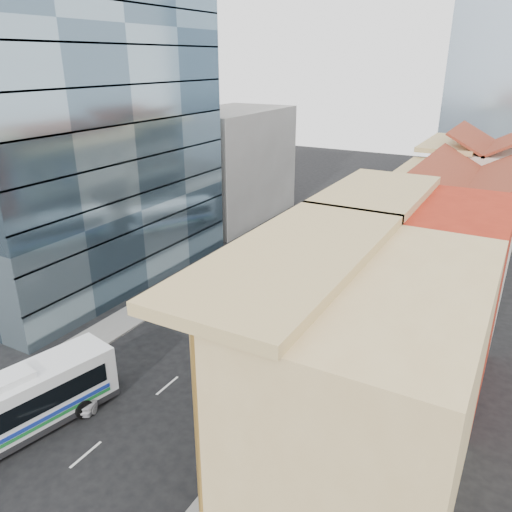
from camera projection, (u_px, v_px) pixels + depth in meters
The scene contains 14 objects.
ground at pixel (71, 467), 26.16m from camera, with size 200.00×200.00×0.00m, color black.
sidewalk_right at pixel (360, 323), 40.15m from camera, with size 3.00×90.00×0.15m, color slate.
sidewalk_left at pixel (189, 281), 47.84m from camera, with size 3.00×90.00×0.15m, color slate.
shophouse_tan at pixel (370, 403), 21.68m from camera, with size 8.00×14.00×12.00m, color #D3B579.
shophouse_red at pixel (427, 296), 31.42m from camera, with size 8.00×10.00×12.00m, color #AA2713.
shophouse_cream_near at pixel (450, 261), 39.50m from camera, with size 8.00×9.00×10.00m, color beige.
shophouse_cream_mid at pixel (467, 229), 46.81m from camera, with size 8.00×9.00×10.00m, color beige.
shophouse_cream_far at pixel (481, 199), 55.15m from camera, with size 8.00×12.00×11.00m, color beige.
office_tower at pixel (82, 119), 43.74m from camera, with size 12.00×26.00×30.00m, color #425868.
office_block_far at pixel (231, 165), 64.91m from camera, with size 10.00×18.00×14.00m, color gray.
bus_left_near at pixel (5, 410), 27.33m from camera, with size 2.94×12.53×4.02m, color white, non-canonical shape.
bus_left_far at pixel (305, 237), 54.45m from camera, with size 2.55×10.90×3.50m, color white, non-canonical shape.
bus_right at pixel (328, 292), 41.17m from camera, with size 2.93×12.52×4.02m, color white, non-canonical shape.
sedan_left at pixel (92, 388), 31.21m from camera, with size 1.75×4.34×1.48m, color silver.
Camera 1 is at (18.33, -12.94, 19.96)m, focal length 35.00 mm.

